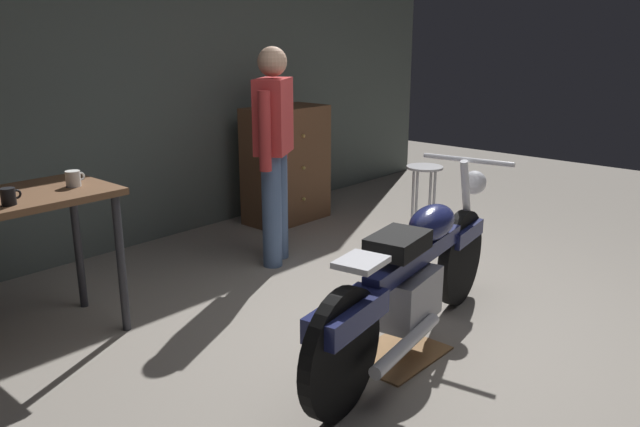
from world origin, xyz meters
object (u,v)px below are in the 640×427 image
object	(u,v)px
wooden_dresser	(286,165)
mug_black_matte	(9,196)
motorcycle	(414,275)
person_standing	(274,147)
shop_stool	(424,182)
mug_white_ceramic	(73,178)

from	to	relation	value
wooden_dresser	mug_black_matte	size ratio (longest dim) A/B	10.35
motorcycle	person_standing	bearing A→B (deg)	64.21
shop_stool	mug_white_ceramic	xyz separation A→B (m)	(-2.93, 0.55, 0.45)
motorcycle	mug_black_matte	xyz separation A→B (m)	(-1.54, 1.51, 0.50)
person_standing	shop_stool	size ratio (longest dim) A/B	2.61
motorcycle	mug_white_ceramic	size ratio (longest dim) A/B	18.64
mug_black_matte	wooden_dresser	bearing A→B (deg)	16.45
mug_black_matte	mug_white_ceramic	bearing A→B (deg)	18.23
motorcycle	wooden_dresser	bearing A→B (deg)	50.88
mug_white_ceramic	mug_black_matte	xyz separation A→B (m)	(-0.43, -0.14, -0.00)
wooden_dresser	shop_stool	bearing A→B (deg)	-70.47
shop_stool	wooden_dresser	xyz separation A→B (m)	(-0.45, 1.26, 0.05)
shop_stool	mug_white_ceramic	size ratio (longest dim) A/B	5.49
person_standing	mug_black_matte	world-z (taller)	person_standing
mug_black_matte	motorcycle	bearing A→B (deg)	-44.39
wooden_dresser	mug_black_matte	distance (m)	3.06
mug_white_ceramic	wooden_dresser	bearing A→B (deg)	16.14
shop_stool	mug_black_matte	world-z (taller)	mug_black_matte
mug_white_ceramic	mug_black_matte	size ratio (longest dim) A/B	1.10
person_standing	wooden_dresser	size ratio (longest dim) A/B	1.52
shop_stool	mug_black_matte	distance (m)	3.41
wooden_dresser	mug_black_matte	bearing A→B (deg)	-163.55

